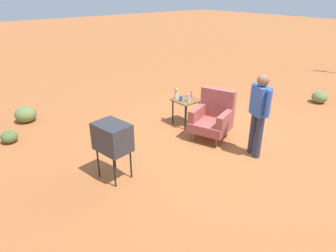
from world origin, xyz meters
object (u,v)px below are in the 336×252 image
(tv_on_stand, at_px, (112,137))
(side_table, at_px, (186,103))
(person_standing, at_px, (259,111))
(bottle_short_clear, at_px, (189,97))
(soda_can_red, at_px, (190,95))
(soda_can_blue, at_px, (181,99))
(flower_vase, at_px, (176,93))
(armchair, at_px, (213,116))

(tv_on_stand, bearing_deg, side_table, 109.78)
(person_standing, height_order, bottle_short_clear, person_standing)
(soda_can_red, bearing_deg, person_standing, -4.69)
(tv_on_stand, bearing_deg, soda_can_blue, 111.12)
(side_table, xyz_separation_m, soda_can_red, (-0.07, 0.20, 0.15))
(person_standing, relative_size, bottle_short_clear, 8.20)
(tv_on_stand, height_order, flower_vase, tv_on_stand)
(soda_can_blue, xyz_separation_m, flower_vase, (-0.21, 0.03, 0.09))
(armchair, height_order, soda_can_red, armchair)
(tv_on_stand, relative_size, flower_vase, 3.89)
(flower_vase, bearing_deg, person_standing, 4.29)
(tv_on_stand, height_order, soda_can_red, tv_on_stand)
(soda_can_blue, relative_size, flower_vase, 0.46)
(soda_can_red, bearing_deg, soda_can_blue, -79.20)
(person_standing, distance_m, soda_can_red, 2.07)
(tv_on_stand, relative_size, soda_can_blue, 8.44)
(soda_can_blue, bearing_deg, flower_vase, 170.94)
(tv_on_stand, bearing_deg, soda_can_red, 109.79)
(tv_on_stand, distance_m, soda_can_red, 2.88)
(side_table, height_order, person_standing, person_standing)
(side_table, xyz_separation_m, person_standing, (1.97, 0.03, 0.40))
(person_standing, relative_size, flower_vase, 6.19)
(armchair, xyz_separation_m, tv_on_stand, (-0.00, -2.47, 0.28))
(person_standing, distance_m, soda_can_blue, 2.00)
(soda_can_blue, bearing_deg, person_standing, 5.70)
(tv_on_stand, relative_size, person_standing, 0.63)
(person_standing, bearing_deg, armchair, -176.33)
(soda_can_red, height_order, flower_vase, flower_vase)
(side_table, distance_m, person_standing, 2.01)
(tv_on_stand, relative_size, bottle_short_clear, 5.15)
(tv_on_stand, xyz_separation_m, person_standing, (1.07, 2.54, 0.16))
(tv_on_stand, height_order, person_standing, person_standing)
(side_table, relative_size, tv_on_stand, 0.61)
(side_table, bearing_deg, bottle_short_clear, -17.53)
(side_table, height_order, flower_vase, flower_vase)
(armchair, xyz_separation_m, bottle_short_clear, (-0.77, -0.01, 0.23))
(person_standing, xyz_separation_m, bottle_short_clear, (-1.84, -0.08, -0.21))
(side_table, distance_m, bottle_short_clear, 0.24)
(flower_vase, bearing_deg, side_table, 31.58)
(tv_on_stand, bearing_deg, bottle_short_clear, 107.30)
(person_standing, distance_m, bottle_short_clear, 1.85)
(soda_can_blue, relative_size, bottle_short_clear, 0.61)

